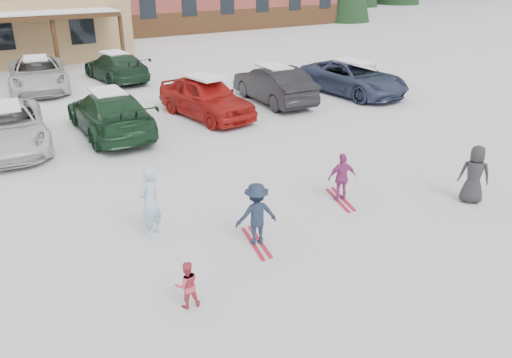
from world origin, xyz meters
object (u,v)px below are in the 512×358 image
child_magenta (342,177)px  parked_car_11 (116,67)px  adult_skier (150,202)px  parked_car_3 (110,113)px  parked_car_5 (274,85)px  parked_car_10 (38,74)px  toddler_red (187,285)px  bystander_dark (474,174)px  parked_car_2 (7,127)px  parked_car_4 (206,97)px  child_navy (256,214)px  parked_car_6 (353,78)px

child_magenta → parked_car_11: (-0.55, 16.60, 0.07)m
adult_skier → parked_car_3: adult_skier is taller
parked_car_5 → parked_car_11: (-4.39, 7.72, -0.07)m
child_magenta → parked_car_10: (-4.26, 16.53, 0.12)m
child_magenta → parked_car_10: parked_car_10 is taller
toddler_red → bystander_dark: size_ratio=0.60×
toddler_red → parked_car_10: 18.40m
parked_car_2 → parked_car_5: 10.44m
parked_car_11 → parked_car_4: bearing=91.4°
child_navy → parked_car_5: (6.77, 9.55, 0.07)m
parked_car_2 → parked_car_4: parked_car_4 is taller
child_magenta → parked_car_6: parked_car_6 is taller
toddler_red → child_magenta: (5.07, 1.85, 0.19)m
toddler_red → parked_car_2: size_ratio=0.17×
child_navy → parked_car_10: 17.25m
child_navy → parked_car_6: parked_car_6 is taller
toddler_red → parked_car_5: size_ratio=0.19×
bystander_dark → parked_car_11: (-3.28, 18.38, -0.04)m
bystander_dark → child_magenta: bearing=16.7°
child_navy → child_magenta: bearing=-154.2°
child_navy → parked_car_5: size_ratio=0.30×
bystander_dark → parked_car_3: parked_car_3 is taller
adult_skier → parked_car_3: 7.60m
toddler_red → parked_car_5: parked_car_5 is taller
bystander_dark → parked_car_10: parked_car_10 is taller
parked_car_4 → parked_car_11: (-0.96, 8.18, -0.09)m
child_navy → parked_car_5: bearing=-112.5°
toddler_red → parked_car_2: 10.54m
parked_car_4 → parked_car_10: parked_car_4 is taller
adult_skier → parked_car_10: adult_skier is taller
child_magenta → parked_car_2: bearing=-35.7°
child_magenta → parked_car_3: parked_car_3 is taller
parked_car_2 → parked_car_6: bearing=3.5°
child_navy → adult_skier: bearing=-27.4°
toddler_red → parked_car_11: (4.52, 18.45, 0.26)m
parked_car_2 → parked_car_4: bearing=3.6°
parked_car_5 → parked_car_6: parked_car_5 is taller
toddler_red → parked_car_3: (1.73, 10.16, 0.31)m
bystander_dark → parked_car_6: size_ratio=0.28×
adult_skier → bystander_dark: (7.43, -2.60, -0.08)m
parked_car_10 → parked_car_2: bearing=-98.4°
adult_skier → parked_car_11: adult_skier is taller
parked_car_11 → adult_skier: bearing=69.9°
toddler_red → child_navy: size_ratio=0.63×
toddler_red → parked_car_3: 10.31m
parked_car_3 → parked_car_11: size_ratio=1.08×
child_navy → parked_car_4: (3.34, 9.09, 0.09)m
parked_car_10 → child_navy: bearing=-77.6°
parked_car_2 → parked_car_11: bearing=57.9°
child_navy → parked_car_11: same height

